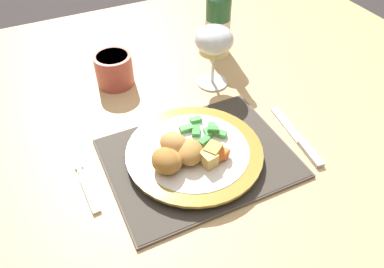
% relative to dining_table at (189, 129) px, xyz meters
% --- Properties ---
extents(ground_plane, '(6.00, 6.00, 0.00)m').
position_rel_dining_table_xyz_m(ground_plane, '(0.00, 0.00, -0.67)').
color(ground_plane, '#383333').
extents(dining_table, '(1.41, 1.10, 0.74)m').
position_rel_dining_table_xyz_m(dining_table, '(0.00, 0.00, 0.00)').
color(dining_table, tan).
rests_on(dining_table, ground).
extents(placemat, '(0.34, 0.26, 0.01)m').
position_rel_dining_table_xyz_m(placemat, '(-0.05, -0.16, 0.08)').
color(placemat, brown).
rests_on(placemat, dining_table).
extents(dinner_plate, '(0.25, 0.25, 0.02)m').
position_rel_dining_table_xyz_m(dinner_plate, '(-0.06, -0.15, 0.09)').
color(dinner_plate, white).
rests_on(dinner_plate, placemat).
extents(breaded_croquettes, '(0.12, 0.10, 0.04)m').
position_rel_dining_table_xyz_m(breaded_croquettes, '(-0.11, -0.17, 0.12)').
color(breaded_croquettes, tan).
rests_on(breaded_croquettes, dinner_plate).
extents(green_beans_pile, '(0.08, 0.08, 0.02)m').
position_rel_dining_table_xyz_m(green_beans_pile, '(-0.03, -0.12, 0.11)').
color(green_beans_pile, '#338438').
rests_on(green_beans_pile, dinner_plate).
extents(glazed_carrots, '(0.05, 0.05, 0.02)m').
position_rel_dining_table_xyz_m(glazed_carrots, '(-0.03, -0.19, 0.11)').
color(glazed_carrots, orange).
rests_on(glazed_carrots, dinner_plate).
extents(fork, '(0.02, 0.13, 0.01)m').
position_rel_dining_table_xyz_m(fork, '(-0.26, -0.14, 0.08)').
color(fork, silver).
rests_on(fork, dining_table).
extents(table_knife, '(0.04, 0.18, 0.01)m').
position_rel_dining_table_xyz_m(table_knife, '(0.15, -0.20, 0.08)').
color(table_knife, silver).
rests_on(table_knife, dining_table).
extents(wine_glass, '(0.09, 0.09, 0.15)m').
position_rel_dining_table_xyz_m(wine_glass, '(0.09, 0.05, 0.18)').
color(wine_glass, silver).
rests_on(wine_glass, dining_table).
extents(bottle, '(0.06, 0.06, 0.25)m').
position_rel_dining_table_xyz_m(bottle, '(0.16, 0.17, 0.16)').
color(bottle, '#23562D').
rests_on(bottle, dining_table).
extents(roast_potatoes, '(0.05, 0.04, 0.03)m').
position_rel_dining_table_xyz_m(roast_potatoes, '(-0.05, -0.19, 0.11)').
color(roast_potatoes, gold).
rests_on(roast_potatoes, dinner_plate).
extents(drinking_cup, '(0.09, 0.09, 0.07)m').
position_rel_dining_table_xyz_m(drinking_cup, '(-0.12, 0.15, 0.11)').
color(drinking_cup, '#B24C42').
rests_on(drinking_cup, dining_table).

